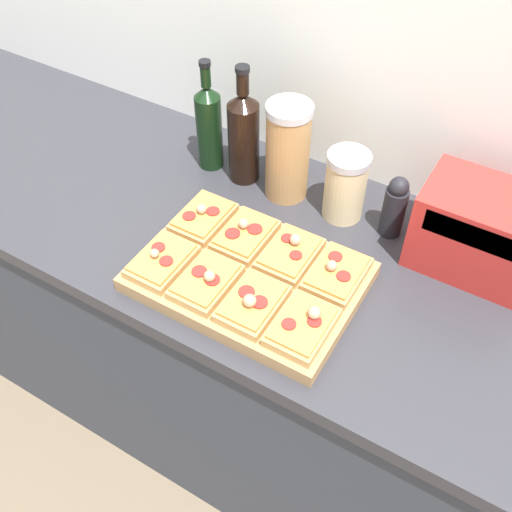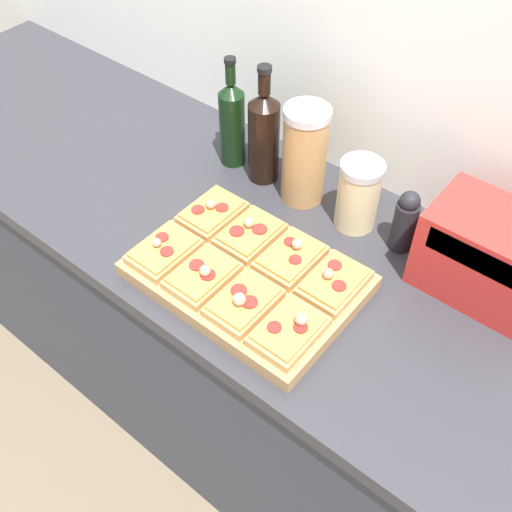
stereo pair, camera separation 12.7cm
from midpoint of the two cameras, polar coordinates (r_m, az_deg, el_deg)
name	(u,v)px [view 2 (the right image)]	position (r m, az deg, el deg)	size (l,w,h in m)	color
ground_plane	(194,490)	(2.02, -4.04, -21.44)	(12.00, 12.00, 0.00)	brown
wall_back	(359,31)	(1.44, 12.47, 20.13)	(6.00, 0.06, 2.50)	silver
kitchen_counter	(258,343)	(1.74, 2.29, -8.36)	(2.63, 0.67, 0.89)	#333842
cutting_board	(247,276)	(1.28, 1.99, -2.05)	(0.47, 0.33, 0.04)	#A37A4C
pizza_slice_back_left	(212,212)	(1.38, -1.56, 4.08)	(0.10, 0.15, 0.05)	tan
pizza_slice_back_midleft	(250,234)	(1.33, 2.16, 2.00)	(0.10, 0.15, 0.05)	tan
pizza_slice_back_midright	(291,257)	(1.29, 6.18, -0.23)	(0.10, 0.15, 0.05)	tan
pizza_slice_back_right	(334,282)	(1.25, 10.37, -2.63)	(0.10, 0.15, 0.05)	tan
pizza_slice_front_left	(164,250)	(1.30, -6.02, 0.39)	(0.10, 0.15, 0.05)	tan
pizza_slice_front_midleft	(202,275)	(1.24, -2.22, -1.98)	(0.10, 0.15, 0.05)	tan
pizza_slice_front_midright	(244,302)	(1.20, 1.85, -4.54)	(0.10, 0.15, 0.06)	tan
pizza_slice_front_right	(289,330)	(1.16, 6.34, -7.22)	(0.10, 0.15, 0.05)	tan
olive_oil_bottle	(232,122)	(1.53, 0.14, 12.54)	(0.07, 0.07, 0.30)	black
wine_bottle	(264,135)	(1.48, 3.26, 11.32)	(0.08, 0.08, 0.31)	black
grain_jar_tall	(305,155)	(1.42, 7.29, 9.37)	(0.11, 0.11, 0.25)	#AD7F4C
grain_jar_short	(358,195)	(1.40, 12.32, 5.60)	(0.10, 0.10, 0.17)	beige
pepper_mill	(405,221)	(1.37, 16.61, 3.06)	(0.05, 0.05, 0.16)	black
toaster_oven	(491,256)	(1.33, 24.03, -0.16)	(0.30, 0.18, 0.19)	red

